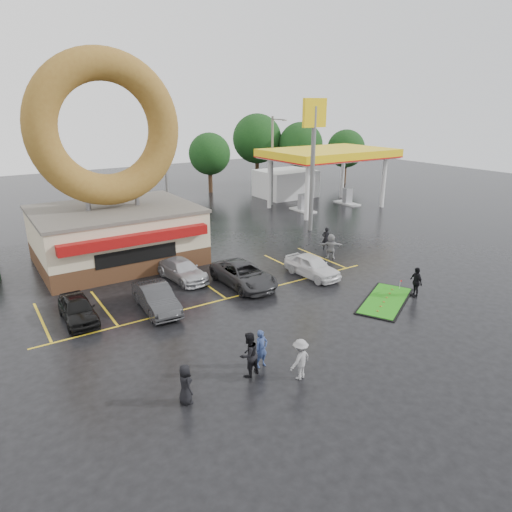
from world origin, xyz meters
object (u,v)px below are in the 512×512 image
streetlight_mid (166,169)px  putting_green (385,301)px  car_white (312,266)px  car_dgrey (156,298)px  shell_sign (314,141)px  donut_shop (113,196)px  person_blue (261,349)px  streetlight_right (273,159)px  person_cameraman (416,282)px  gas_station (309,168)px  car_black (78,309)px  car_silver (182,270)px  car_grey (244,275)px

streetlight_mid → putting_green: size_ratio=1.73×
car_white → car_dgrey: bearing=173.2°
shell_sign → car_white: bearing=-128.9°
donut_shop → person_blue: 16.68m
streetlight_mid → car_white: 18.02m
person_blue → putting_green: 9.41m
streetlight_right → person_cameraman: streetlight_right is taller
gas_station → person_blue: bearing=-132.4°
car_black → car_silver: bearing=20.6°
streetlight_right → car_black: 29.15m
streetlight_mid → car_white: size_ratio=2.26×
car_dgrey → car_silver: bearing=51.4°
car_silver → streetlight_mid: bearing=63.9°
gas_station → putting_green: 26.22m
car_grey → gas_station: bearing=41.0°
putting_green → car_white: bearing=100.6°
streetlight_right → car_grey: 22.80m
car_dgrey → putting_green: size_ratio=0.80×
shell_sign → streetlight_right: shell_sign is taller
car_grey → car_dgrey: bearing=-176.3°
person_blue → putting_green: size_ratio=0.31×
car_dgrey → putting_green: bearing=-24.8°
car_black → car_dgrey: 3.81m
donut_shop → putting_green: donut_shop is taller
car_white → streetlight_right: bearing=58.4°
streetlight_right → car_black: streetlight_right is taller
shell_sign → putting_green: bearing=-113.5°
car_dgrey → person_cameraman: person_cameraman is taller
donut_shop → car_silver: 7.10m
shell_sign → person_cameraman: size_ratio=6.23×
putting_green → person_blue: bearing=-169.7°
putting_green → streetlight_right: bearing=69.2°
streetlight_right → car_silver: size_ratio=2.14×
gas_station → putting_green: size_ratio=2.63×
donut_shop → putting_green: 18.26m
donut_shop → car_silver: size_ratio=3.22×
person_blue → car_dgrey: bearing=98.3°
shell_sign → person_cameraman: 15.96m
car_grey → person_blue: bearing=-117.8°
streetlight_right → car_silver: 22.59m
shell_sign → car_grey: bearing=-146.3°
car_grey → car_white: (4.32, -1.05, 0.00)m
streetlight_right → gas_station: bearing=-13.7°
car_silver → car_white: car_white is taller
gas_station → streetlight_right: 4.26m
car_black → car_white: 13.67m
car_silver → car_black: bearing=-167.1°
streetlight_mid → car_grey: 17.02m
donut_shop → gas_station: bearing=19.1°
car_silver → car_grey: bearing=-54.0°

